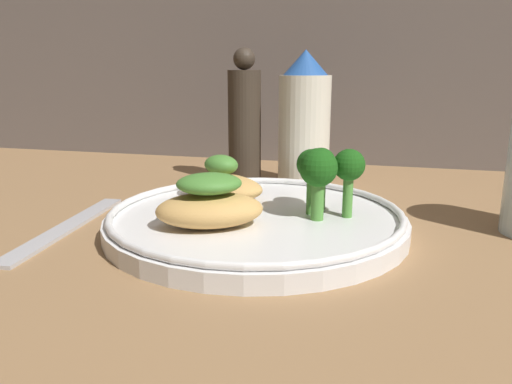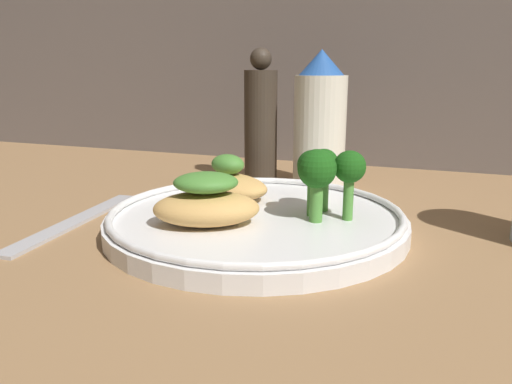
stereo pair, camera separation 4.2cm
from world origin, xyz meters
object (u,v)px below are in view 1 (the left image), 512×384
at_px(plate, 256,220).
at_px(sauce_bottle, 304,123).
at_px(pepper_grinder, 245,123).
at_px(broccoli_bunch, 324,169).

bearing_deg(plate, sauce_bottle, 86.38).
bearing_deg(sauce_bottle, pepper_grinder, 180.00).
distance_m(broccoli_bunch, sauce_bottle, 0.17).
bearing_deg(broccoli_bunch, plate, -168.45).
relative_size(sauce_bottle, pepper_grinder, 0.98).
bearing_deg(broccoli_bunch, sauce_bottle, 104.90).
xyz_separation_m(broccoli_bunch, sauce_bottle, (-0.04, 0.16, 0.02)).
bearing_deg(pepper_grinder, plate, -71.14).
bearing_deg(broccoli_bunch, pepper_grinder, 124.93).
height_order(plate, sauce_bottle, sauce_bottle).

